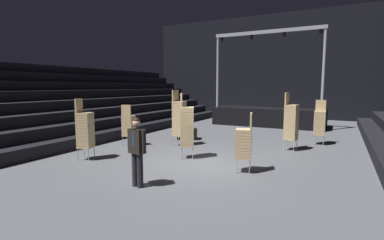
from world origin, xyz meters
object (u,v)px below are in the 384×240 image
chair_stack_rear_right (179,118)px  equipment_road_case (187,134)px  stage_riser (269,115)px  chair_stack_mid_centre (244,143)px  chair_stack_mid_left (291,122)px  chair_stack_rear_left (85,129)px  man_with_tie (137,148)px  chair_stack_mid_right (187,126)px  chair_stack_front_left (320,122)px  chair_stack_front_right (129,125)px

chair_stack_rear_right → equipment_road_case: 1.75m
stage_riser → chair_stack_mid_centre: (1.60, -10.34, 0.20)m
chair_stack_mid_left → chair_stack_rear_left: 7.51m
chair_stack_mid_centre → chair_stack_rear_right: bearing=41.7°
stage_riser → chair_stack_rear_right: bearing=-103.3°
man_with_tie → chair_stack_mid_right: bearing=-74.9°
chair_stack_front_left → chair_stack_mid_left: size_ratio=0.85×
chair_stack_front_right → chair_stack_mid_centre: bearing=-27.7°
stage_riser → chair_stack_mid_centre: size_ratio=3.90×
chair_stack_front_right → chair_stack_rear_left: 2.47m
chair_stack_front_left → man_with_tie: bearing=64.3°
chair_stack_mid_centre → chair_stack_rear_left: 5.25m
stage_riser → chair_stack_rear_left: (-3.55, -11.41, 0.36)m
stage_riser → chair_stack_mid_left: stage_riser is taller
chair_stack_mid_centre → chair_stack_front_left: bearing=-31.6°
chair_stack_mid_centre → chair_stack_mid_left: bearing=-26.0°
man_with_tie → chair_stack_rear_left: chair_stack_rear_left is taller
man_with_tie → chair_stack_rear_left: bearing=-12.4°
chair_stack_rear_left → chair_stack_mid_centre: bearing=83.9°
chair_stack_rear_left → chair_stack_rear_right: chair_stack_rear_right is taller
chair_stack_mid_left → equipment_road_case: bearing=-83.3°
chair_stack_front_right → chair_stack_mid_centre: same height
chair_stack_front_left → chair_stack_rear_left: (-6.79, -6.35, 0.08)m
man_with_tie → stage_riser: bearing=-81.6°
chair_stack_rear_left → chair_stack_rear_right: 3.81m
chair_stack_mid_right → equipment_road_case: bearing=-179.2°
chair_stack_mid_right → chair_stack_mid_centre: bearing=45.6°
chair_stack_rear_left → equipment_road_case: size_ratio=2.28×
stage_riser → man_with_tie: 12.73m
chair_stack_mid_left → stage_riser: bearing=-151.6°
chair_stack_mid_centre → chair_stack_rear_left: chair_stack_rear_left is taller
chair_stack_rear_left → chair_stack_rear_right: bearing=136.4°
man_with_tie → chair_stack_rear_left: size_ratio=0.83×
man_with_tie → equipment_road_case: 6.53m
chair_stack_mid_left → man_with_tie: bearing=-14.9°
chair_stack_mid_left → equipment_road_case: 4.72m
stage_riser → chair_stack_mid_right: bearing=-93.6°
man_with_tie → chair_stack_mid_left: 6.55m
man_with_tie → chair_stack_mid_right: (-0.28, 3.06, 0.14)m
chair_stack_rear_right → equipment_road_case: size_ratio=2.56×
chair_stack_mid_left → chair_stack_rear_right: 4.41m
chair_stack_mid_left → chair_stack_front_right: bearing=-60.8°
man_with_tie → chair_stack_front_right: size_ratio=1.00×
stage_riser → man_with_tie: size_ratio=3.90×
chair_stack_front_left → chair_stack_mid_centre: chair_stack_front_left is taller
chair_stack_rear_right → equipment_road_case: (-0.40, 1.44, -0.91)m
chair_stack_mid_left → equipment_road_case: size_ratio=2.47×
chair_stack_front_left → chair_stack_rear_right: chair_stack_rear_right is taller
chair_stack_front_left → equipment_road_case: chair_stack_front_left is taller
chair_stack_mid_left → chair_stack_mid_right: bearing=-36.1°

